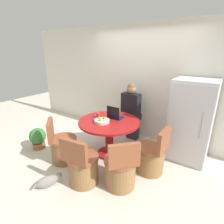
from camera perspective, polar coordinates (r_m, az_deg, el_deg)
ground_plane at (r=3.52m, az=-1.76°, el=-15.68°), size 12.00×12.00×0.00m
wall_back at (r=4.16m, az=9.66°, el=9.12°), size 7.00×0.06×2.60m
refrigerator at (r=3.60m, az=24.34°, el=-2.66°), size 0.72×0.68×1.56m
dining_table at (r=3.44m, az=-0.95°, el=-5.75°), size 1.18×1.18×0.75m
chair_near_right_corner at (r=2.83m, az=2.77°, el=-18.55°), size 0.58×0.58×0.85m
chair_near_camera at (r=2.93m, az=-9.58°, el=-17.38°), size 0.51×0.52×0.85m
chair_near_left_corner at (r=3.52m, az=-15.79°, el=-11.05°), size 0.58×0.58×0.85m
chair_right_side at (r=3.19m, az=12.72°, el=-14.13°), size 0.50×0.50×0.85m
person_seated at (r=3.99m, az=6.42°, el=0.69°), size 0.40×0.37×1.36m
laptop at (r=3.47m, az=0.89°, el=-1.15°), size 0.28×0.21×0.26m
fruit_bowl at (r=3.29m, az=-3.31°, el=-2.86°), size 0.29×0.29×0.10m
coffee_cup at (r=3.51m, az=-4.54°, el=-1.10°), size 0.07×0.07×0.10m
cat at (r=3.10m, az=-20.11°, el=-20.38°), size 0.26×0.43×0.19m
potted_plant at (r=4.14m, az=-23.05°, el=-7.73°), size 0.34×0.34×0.46m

